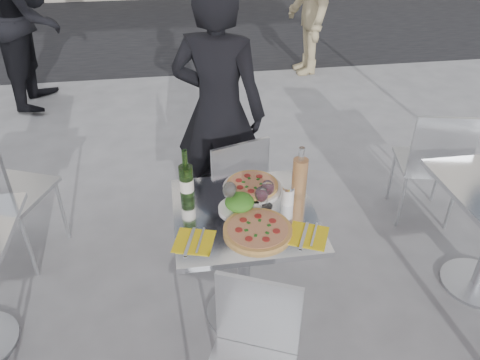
{
  "coord_description": "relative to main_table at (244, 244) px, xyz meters",
  "views": [
    {
      "loc": [
        -0.31,
        -1.87,
        2.19
      ],
      "look_at": [
        0.0,
        0.15,
        0.85
      ],
      "focal_mm": 35.0,
      "sensor_mm": 36.0,
      "label": 1
    }
  ],
  "objects": [
    {
      "name": "ground",
      "position": [
        0.0,
        0.0,
        -0.54
      ],
      "size": [
        80.0,
        80.0,
        0.0
      ],
      "primitive_type": "plane",
      "color": "slate"
    },
    {
      "name": "street_asphalt",
      "position": [
        0.0,
        6.5,
        -0.54
      ],
      "size": [
        24.0,
        5.0,
        0.0
      ],
      "primitive_type": "cube",
      "color": "black",
      "rests_on": "ground"
    },
    {
      "name": "main_table",
      "position": [
        0.0,
        0.0,
        0.0
      ],
      "size": [
        0.72,
        0.72,
        0.75
      ],
      "color": "#B7BABF",
      "rests_on": "ground"
    },
    {
      "name": "chair_far",
      "position": [
        0.03,
        0.63,
        -0.03
      ],
      "size": [
        0.49,
        0.5,
        0.85
      ],
      "rotation": [
        0.0,
        0.0,
        3.46
      ],
      "color": "silver",
      "rests_on": "ground"
    },
    {
      "name": "chair_near",
      "position": [
        -0.07,
        -0.64,
        -0.06
      ],
      "size": [
        0.49,
        0.5,
        0.82
      ],
      "rotation": [
        0.0,
        0.0,
        -0.42
      ],
      "color": "silver",
      "rests_on": "ground"
    },
    {
      "name": "side_chair_rfar",
      "position": [
        1.44,
        0.68,
        -0.0
      ],
      "size": [
        0.49,
        0.5,
        0.91
      ],
      "rotation": [
        0.0,
        0.0,
        2.92
      ],
      "color": "silver",
      "rests_on": "ground"
    },
    {
      "name": "woman_diner",
      "position": [
        -0.02,
        0.95,
        0.33
      ],
      "size": [
        0.75,
        0.64,
        1.74
      ],
      "primitive_type": "imported",
      "rotation": [
        0.0,
        0.0,
        2.71
      ],
      "color": "black",
      "rests_on": "ground"
    },
    {
      "name": "pedestrian_a",
      "position": [
        -1.75,
        3.45,
        0.41
      ],
      "size": [
        0.79,
        0.98,
        1.89
      ],
      "primitive_type": "imported",
      "rotation": [
        0.0,
        0.0,
        1.48
      ],
      "color": "black",
      "rests_on": "ground"
    },
    {
      "name": "pedestrian_b",
      "position": [
        1.41,
        3.9,
        0.33
      ],
      "size": [
        0.66,
        1.13,
        1.75
      ],
      "primitive_type": "imported",
      "rotation": [
        0.0,
        0.0,
        4.72
      ],
      "color": "tan",
      "rests_on": "ground"
    },
    {
      "name": "pizza_near",
      "position": [
        0.04,
        -0.16,
        0.22
      ],
      "size": [
        0.33,
        0.33,
        0.02
      ],
      "color": "tan",
      "rests_on": "main_table"
    },
    {
      "name": "pizza_far",
      "position": [
        0.08,
        0.21,
        0.23
      ],
      "size": [
        0.32,
        0.32,
        0.03
      ],
      "color": "white",
      "rests_on": "main_table"
    },
    {
      "name": "salad_plate",
      "position": [
        -0.02,
        0.03,
        0.25
      ],
      "size": [
        0.22,
        0.22,
        0.09
      ],
      "color": "white",
      "rests_on": "main_table"
    },
    {
      "name": "wine_bottle",
      "position": [
        -0.28,
        0.16,
        0.32
      ],
      "size": [
        0.07,
        0.08,
        0.29
      ],
      "color": "#2F5620",
      "rests_on": "main_table"
    },
    {
      "name": "carafe",
      "position": [
        0.31,
        0.11,
        0.33
      ],
      "size": [
        0.08,
        0.08,
        0.29
      ],
      "color": "#E6A562",
      "rests_on": "main_table"
    },
    {
      "name": "sugar_shaker",
      "position": [
        0.23,
        0.04,
        0.26
      ],
      "size": [
        0.06,
        0.06,
        0.11
      ],
      "color": "white",
      "rests_on": "main_table"
    },
    {
      "name": "wineglass_white_a",
      "position": [
        -0.07,
        0.04,
        0.32
      ],
      "size": [
        0.07,
        0.07,
        0.16
      ],
      "color": "white",
      "rests_on": "main_table"
    },
    {
      "name": "wineglass_white_b",
      "position": [
        -0.07,
        0.05,
        0.32
      ],
      "size": [
        0.07,
        0.07,
        0.16
      ],
      "color": "white",
      "rests_on": "main_table"
    },
    {
      "name": "wineglass_red_a",
      "position": [
        0.08,
        -0.01,
        0.32
      ],
      "size": [
        0.07,
        0.07,
        0.16
      ],
      "color": "white",
      "rests_on": "main_table"
    },
    {
      "name": "wineglass_red_b",
      "position": [
        0.12,
        0.04,
        0.32
      ],
      "size": [
        0.07,
        0.07,
        0.16
      ],
      "color": "white",
      "rests_on": "main_table"
    },
    {
      "name": "napkin_left",
      "position": [
        -0.27,
        -0.19,
        0.21
      ],
      "size": [
        0.22,
        0.22,
        0.01
      ],
      "rotation": [
        0.0,
        0.0,
        -0.28
      ],
      "color": "yellow",
      "rests_on": "main_table"
    },
    {
      "name": "napkin_right",
      "position": [
        0.27,
        -0.23,
        0.21
      ],
      "size": [
        0.24,
        0.24,
        0.01
      ],
      "rotation": [
        0.0,
        0.0,
        -0.44
      ],
      "color": "yellow",
      "rests_on": "main_table"
    }
  ]
}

